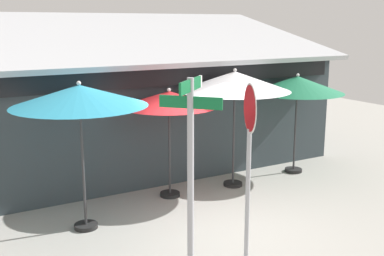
{
  "coord_description": "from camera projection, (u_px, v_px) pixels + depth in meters",
  "views": [
    {
      "loc": [
        -4.69,
        -7.23,
        3.75
      ],
      "look_at": [
        0.16,
        1.2,
        1.6
      ],
      "focal_mm": 44.42,
      "sensor_mm": 36.0,
      "label": 1
    }
  ],
  "objects": [
    {
      "name": "patio_umbrella_forest_green_far_right",
      "position": [
        297.0,
        85.0,
        11.78
      ],
      "size": [
        2.3,
        2.3,
        2.54
      ],
      "color": "black",
      "rests_on": "ground"
    },
    {
      "name": "street_sign_post",
      "position": [
        191.0,
        168.0,
        6.3
      ],
      "size": [
        0.69,
        0.66,
        3.07
      ],
      "color": "#A8AAB2",
      "rests_on": "ground"
    },
    {
      "name": "patio_umbrella_crimson_center",
      "position": [
        169.0,
        100.0,
        10.07
      ],
      "size": [
        2.07,
        2.07,
        2.41
      ],
      "color": "black",
      "rests_on": "ground"
    },
    {
      "name": "patio_umbrella_teal_left",
      "position": [
        79.0,
        97.0,
        8.35
      ],
      "size": [
        2.42,
        2.42,
        2.76
      ],
      "color": "black",
      "rests_on": "ground"
    },
    {
      "name": "cafe_building",
      "position": [
        143.0,
        105.0,
        13.0
      ],
      "size": [
        9.85,
        5.11,
        4.06
      ],
      "color": "#333D42",
      "rests_on": "ground"
    },
    {
      "name": "patio_umbrella_ivory_right",
      "position": [
        235.0,
        82.0,
        10.69
      ],
      "size": [
        2.53,
        2.53,
        2.76
      ],
      "color": "black",
      "rests_on": "ground"
    },
    {
      "name": "stop_sign",
      "position": [
        249.0,
        145.0,
        6.96
      ],
      "size": [
        0.29,
        0.68,
        2.91
      ],
      "color": "#A8AAB2",
      "rests_on": "ground"
    },
    {
      "name": "ground_plane",
      "position": [
        216.0,
        223.0,
        9.22
      ],
      "size": [
        28.0,
        28.0,
        0.1
      ],
      "primitive_type": "cube",
      "color": "#9E9B93"
    }
  ]
}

